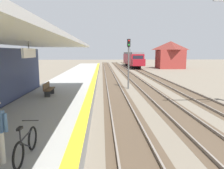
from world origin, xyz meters
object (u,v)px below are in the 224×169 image
Objects in this scene: platform_bench at (48,89)px; distant_trackside_house at (170,54)px; rail_signal_post at (129,59)px; bicycle_beside_commuter at (26,145)px; approaching_train at (132,59)px.

distant_trackside_house is (19.94, 35.33, 1.96)m from platform_bench.
bicycle_beside_commuter is at bearing -106.72° from rail_signal_post.
rail_signal_post is (-5.29, -33.70, 1.02)m from approaching_train.
rail_signal_post is (4.92, 16.39, 1.90)m from bicycle_beside_commuter.
approaching_train is 42.91m from platform_bench.
distant_trackside_house reaches higher than bicycle_beside_commuter.
approaching_train is 12.25× the size of platform_bench.
platform_bench is (-1.57, 8.84, 0.08)m from bicycle_beside_commuter.
distant_trackside_house is at bearing 64.17° from rail_signal_post.
distant_trackside_house reaches higher than approaching_train.
distant_trackside_house is at bearing -35.97° from approaching_train.
approaching_train is 51.12m from bicycle_beside_commuter.
platform_bench is 40.61m from distant_trackside_house.
bicycle_beside_commuter reaches higher than platform_bench.
rail_signal_post reaches higher than approaching_train.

